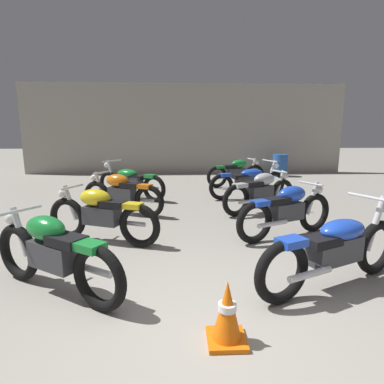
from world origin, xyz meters
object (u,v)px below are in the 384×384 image
(motorcycle_left_row_1, at_px, (101,214))
(traffic_cone, at_px, (227,313))
(motorcycle_right_row_1, at_px, (287,210))
(oil_drum, at_px, (280,165))
(motorcycle_right_row_2, at_px, (261,191))
(motorcycle_left_row_0, at_px, (53,253))
(motorcycle_left_row_3, at_px, (130,181))
(motorcycle_left_row_2, at_px, (122,193))
(motorcycle_right_row_0, at_px, (336,248))
(motorcycle_right_row_3, at_px, (249,181))
(motorcycle_right_row_4, at_px, (237,172))

(motorcycle_left_row_1, distance_m, traffic_cone, 2.90)
(motorcycle_right_row_1, distance_m, oil_drum, 7.33)
(motorcycle_right_row_2, height_order, oil_drum, motorcycle_right_row_2)
(motorcycle_right_row_2, distance_m, traffic_cone, 4.37)
(motorcycle_left_row_0, bearing_deg, motorcycle_left_row_3, 89.03)
(motorcycle_left_row_0, relative_size, motorcycle_left_row_3, 0.91)
(motorcycle_left_row_2, bearing_deg, traffic_cone, -69.01)
(motorcycle_left_row_1, xyz_separation_m, motorcycle_right_row_1, (2.96, 0.13, 0.00))
(motorcycle_right_row_0, relative_size, motorcycle_right_row_3, 0.95)
(motorcycle_right_row_3, bearing_deg, motorcycle_left_row_0, -123.61)
(motorcycle_left_row_3, bearing_deg, motorcycle_right_row_0, -58.21)
(motorcycle_left_row_2, height_order, oil_drum, motorcycle_left_row_2)
(motorcycle_left_row_1, bearing_deg, traffic_cone, -56.75)
(motorcycle_left_row_1, bearing_deg, motorcycle_right_row_1, 2.43)
(motorcycle_left_row_0, xyz_separation_m, motorcycle_right_row_0, (3.04, 0.00, -0.01))
(traffic_cone, bearing_deg, motorcycle_left_row_1, 123.25)
(motorcycle_left_row_2, xyz_separation_m, motorcycle_right_row_4, (3.01, 3.24, 0.00))
(motorcycle_left_row_1, distance_m, motorcycle_right_row_2, 3.42)
(motorcycle_right_row_1, distance_m, motorcycle_right_row_2, 1.60)
(motorcycle_left_row_3, xyz_separation_m, motorcycle_right_row_3, (3.06, -0.06, 0.00))
(motorcycle_left_row_3, relative_size, motorcycle_right_row_4, 0.98)
(motorcycle_right_row_1, bearing_deg, motorcycle_left_row_3, 134.08)
(oil_drum, distance_m, traffic_cone, 10.19)
(motorcycle_left_row_1, bearing_deg, motorcycle_left_row_2, 89.57)
(motorcycle_left_row_2, relative_size, motorcycle_right_row_0, 0.90)
(motorcycle_right_row_0, height_order, motorcycle_right_row_3, same)
(motorcycle_right_row_3, relative_size, traffic_cone, 3.93)
(motorcycle_left_row_0, height_order, motorcycle_right_row_4, same)
(motorcycle_right_row_4, distance_m, traffic_cone, 7.49)
(motorcycle_left_row_2, bearing_deg, motorcycle_right_row_4, 47.09)
(motorcycle_left_row_2, relative_size, motorcycle_right_row_4, 0.95)
(motorcycle_right_row_4, height_order, traffic_cone, motorcycle_right_row_4)
(motorcycle_left_row_3, xyz_separation_m, traffic_cone, (1.63, -5.65, -0.19))
(oil_drum, bearing_deg, motorcycle_left_row_1, -125.74)
(motorcycle_right_row_3, bearing_deg, motorcycle_right_row_2, -92.57)
(motorcycle_left_row_1, xyz_separation_m, motorcycle_right_row_2, (2.95, 1.73, 0.00))
(motorcycle_right_row_1, height_order, traffic_cone, motorcycle_right_row_1)
(motorcycle_right_row_0, height_order, motorcycle_right_row_1, motorcycle_right_row_0)
(motorcycle_left_row_0, relative_size, motorcycle_left_row_1, 0.92)
(motorcycle_right_row_1, height_order, motorcycle_right_row_4, same)
(motorcycle_left_row_0, distance_m, oil_drum, 10.15)
(motorcycle_right_row_1, bearing_deg, oil_drum, 72.81)
(motorcycle_left_row_0, xyz_separation_m, motorcycle_right_row_3, (3.14, 4.73, -0.01))
(motorcycle_right_row_3, bearing_deg, motorcycle_left_row_2, -153.69)
(motorcycle_right_row_0, relative_size, traffic_cone, 3.75)
(motorcycle_left_row_2, distance_m, oil_drum, 7.47)
(motorcycle_right_row_3, distance_m, traffic_cone, 5.78)
(motorcycle_left_row_0, bearing_deg, motorcycle_right_row_4, 64.08)
(motorcycle_left_row_1, bearing_deg, motorcycle_right_row_2, 30.31)
(motorcycle_left_row_1, bearing_deg, motorcycle_left_row_0, -94.54)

